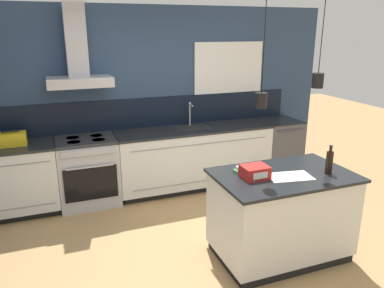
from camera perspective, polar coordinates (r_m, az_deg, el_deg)
ground_plane at (r=4.13m, az=1.42°, el=-16.37°), size 16.00×16.00×0.00m
wall_back at (r=5.41m, az=-7.11°, el=7.16°), size 5.60×2.39×2.60m
counter_run_left at (r=5.23m, az=-25.37°, el=-4.95°), size 1.04×0.64×0.91m
counter_run_sink at (r=5.53m, az=0.32°, el=-2.06°), size 2.29×0.64×1.26m
oven_range at (r=5.21m, az=-15.53°, el=-4.02°), size 0.77×0.66×0.91m
dishwasher at (r=6.17m, az=12.86°, el=-0.52°), size 0.59×0.65×0.91m
kitchen_island at (r=4.00m, az=13.38°, el=-10.46°), size 1.37×0.86×0.91m
bottle_on_island at (r=3.91m, az=20.20°, el=-2.58°), size 0.07×0.07×0.29m
book_stack at (r=3.71m, az=9.10°, el=-4.29°), size 0.27×0.37×0.06m
red_supply_box at (r=3.64m, az=9.56°, el=-4.22°), size 0.25×0.21×0.12m
paper_pile at (r=3.75m, az=14.67°, el=-4.82°), size 0.46×0.32×0.01m
yellow_toolbox at (r=5.07m, az=-25.81°, el=0.65°), size 0.34×0.18×0.19m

